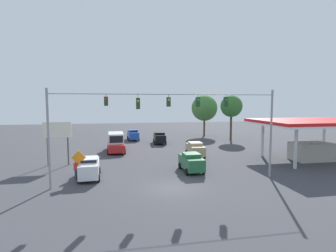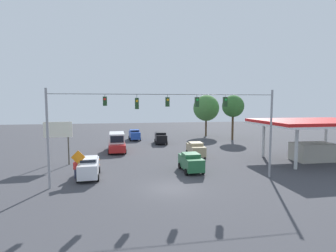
{
  "view_description": "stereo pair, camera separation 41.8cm",
  "coord_description": "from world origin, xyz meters",
  "px_view_note": "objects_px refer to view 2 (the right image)",
  "views": [
    {
      "loc": [
        4.29,
        20.92,
        7.19
      ],
      "look_at": [
        -1.24,
        -8.55,
        4.46
      ],
      "focal_mm": 28.0,
      "sensor_mm": 36.0,
      "label": 1
    },
    {
      "loc": [
        3.88,
        20.99,
        7.19
      ],
      "look_at": [
        -1.24,
        -8.55,
        4.46
      ],
      "focal_mm": 28.0,
      "sensor_mm": 36.0,
      "label": 2
    }
  ],
  "objects_px": {
    "overhead_signal_span": "(168,121)",
    "traffic_cone_third": "(98,163)",
    "sedan_white_parked_shoulder": "(89,167)",
    "sedan_blue_withflow_deep": "(134,135)",
    "pedestrian": "(76,169)",
    "sedan_tan_oncoming_far": "(196,149)",
    "box_truck_red_withflow_far": "(117,142)",
    "tree_horizon_left": "(233,106)",
    "traffic_cone_nearest": "(94,174)",
    "gas_station": "(313,131)",
    "tree_horizon_right": "(206,108)",
    "work_zone_sign": "(78,160)",
    "traffic_cone_second": "(95,168)",
    "roadside_billboard": "(58,134)",
    "sedan_green_crossing_near": "(191,162)",
    "traffic_cone_fourth": "(98,158)",
    "sedan_black_oncoming_deep": "(161,138)"
  },
  "relations": [
    {
      "from": "traffic_cone_nearest",
      "to": "roadside_billboard",
      "type": "xyz_separation_m",
      "value": [
        4.44,
        -5.67,
        3.32
      ]
    },
    {
      "from": "traffic_cone_second",
      "to": "tree_horizon_left",
      "type": "relative_size",
      "value": 0.06
    },
    {
      "from": "sedan_white_parked_shoulder",
      "to": "roadside_billboard",
      "type": "relative_size",
      "value": 0.92
    },
    {
      "from": "sedan_tan_oncoming_far",
      "to": "box_truck_red_withflow_far",
      "type": "distance_m",
      "value": 11.82
    },
    {
      "from": "tree_horizon_left",
      "to": "traffic_cone_second",
      "type": "bearing_deg",
      "value": 38.59
    },
    {
      "from": "sedan_blue_withflow_deep",
      "to": "traffic_cone_third",
      "type": "xyz_separation_m",
      "value": [
        5.03,
        19.31,
        -0.75
      ]
    },
    {
      "from": "box_truck_red_withflow_far",
      "to": "traffic_cone_nearest",
      "type": "relative_size",
      "value": 11.97
    },
    {
      "from": "sedan_black_oncoming_deep",
      "to": "tree_horizon_right",
      "type": "xyz_separation_m",
      "value": [
        -10.98,
        -8.49,
        4.91
      ]
    },
    {
      "from": "sedan_white_parked_shoulder",
      "to": "tree_horizon_left",
      "type": "distance_m",
      "value": 32.68
    },
    {
      "from": "work_zone_sign",
      "to": "traffic_cone_nearest",
      "type": "bearing_deg",
      "value": -136.69
    },
    {
      "from": "overhead_signal_span",
      "to": "traffic_cone_third",
      "type": "distance_m",
      "value": 11.61
    },
    {
      "from": "pedestrian",
      "to": "tree_horizon_right",
      "type": "bearing_deg",
      "value": -128.08
    },
    {
      "from": "traffic_cone_third",
      "to": "traffic_cone_fourth",
      "type": "relative_size",
      "value": 1.0
    },
    {
      "from": "roadside_billboard",
      "to": "pedestrian",
      "type": "xyz_separation_m",
      "value": [
        -2.84,
        5.89,
        -2.67
      ]
    },
    {
      "from": "overhead_signal_span",
      "to": "sedan_green_crossing_near",
      "type": "xyz_separation_m",
      "value": [
        -2.99,
        -3.27,
        -4.54
      ]
    },
    {
      "from": "tree_horizon_left",
      "to": "tree_horizon_right",
      "type": "height_order",
      "value": "tree_horizon_right"
    },
    {
      "from": "gas_station",
      "to": "overhead_signal_span",
      "type": "bearing_deg",
      "value": 16.31
    },
    {
      "from": "traffic_cone_second",
      "to": "work_zone_sign",
      "type": "distance_m",
      "value": 4.18
    },
    {
      "from": "overhead_signal_span",
      "to": "work_zone_sign",
      "type": "relative_size",
      "value": 7.09
    },
    {
      "from": "traffic_cone_nearest",
      "to": "tree_horizon_right",
      "type": "relative_size",
      "value": 0.06
    },
    {
      "from": "traffic_cone_nearest",
      "to": "tree_horizon_left",
      "type": "xyz_separation_m",
      "value": [
        -23.57,
        -21.44,
        6.12
      ]
    },
    {
      "from": "overhead_signal_span",
      "to": "sedan_black_oncoming_deep",
      "type": "relative_size",
      "value": 4.31
    },
    {
      "from": "sedan_white_parked_shoulder",
      "to": "tree_horizon_right",
      "type": "height_order",
      "value": "tree_horizon_right"
    },
    {
      "from": "sedan_black_oncoming_deep",
      "to": "roadside_billboard",
      "type": "bearing_deg",
      "value": 44.63
    },
    {
      "from": "sedan_blue_withflow_deep",
      "to": "gas_station",
      "type": "relative_size",
      "value": 0.32
    },
    {
      "from": "sedan_white_parked_shoulder",
      "to": "roadside_billboard",
      "type": "height_order",
      "value": "roadside_billboard"
    },
    {
      "from": "overhead_signal_span",
      "to": "tree_horizon_right",
      "type": "bearing_deg",
      "value": -113.84
    },
    {
      "from": "sedan_tan_oncoming_far",
      "to": "traffic_cone_fourth",
      "type": "relative_size",
      "value": 8.06
    },
    {
      "from": "traffic_cone_third",
      "to": "sedan_white_parked_shoulder",
      "type": "bearing_deg",
      "value": 85.52
    },
    {
      "from": "traffic_cone_fourth",
      "to": "sedan_blue_withflow_deep",
      "type": "bearing_deg",
      "value": -107.24
    },
    {
      "from": "gas_station",
      "to": "pedestrian",
      "type": "xyz_separation_m",
      "value": [
        27.39,
        2.89,
        -2.75
      ]
    },
    {
      "from": "roadside_billboard",
      "to": "traffic_cone_third",
      "type": "bearing_deg",
      "value": 170.24
    },
    {
      "from": "traffic_cone_third",
      "to": "work_zone_sign",
      "type": "relative_size",
      "value": 0.19
    },
    {
      "from": "box_truck_red_withflow_far",
      "to": "sedan_white_parked_shoulder",
      "type": "height_order",
      "value": "box_truck_red_withflow_far"
    },
    {
      "from": "sedan_blue_withflow_deep",
      "to": "tree_horizon_right",
      "type": "xyz_separation_m",
      "value": [
        -15.32,
        -3.54,
        4.92
      ]
    },
    {
      "from": "sedan_blue_withflow_deep",
      "to": "pedestrian",
      "type": "height_order",
      "value": "sedan_blue_withflow_deep"
    },
    {
      "from": "work_zone_sign",
      "to": "tree_horizon_left",
      "type": "xyz_separation_m",
      "value": [
        -24.76,
        -22.56,
        4.41
      ]
    },
    {
      "from": "traffic_cone_third",
      "to": "gas_station",
      "type": "xyz_separation_m",
      "value": [
        -25.81,
        2.25,
        3.4
      ]
    },
    {
      "from": "box_truck_red_withflow_far",
      "to": "gas_station",
      "type": "xyz_separation_m",
      "value": [
        -23.84,
        10.57,
        2.33
      ]
    },
    {
      "from": "tree_horizon_left",
      "to": "sedan_tan_oncoming_far",
      "type": "bearing_deg",
      "value": 50.96
    },
    {
      "from": "sedan_black_oncoming_deep",
      "to": "traffic_cone_third",
      "type": "xyz_separation_m",
      "value": [
        9.37,
        14.37,
        -0.76
      ]
    },
    {
      "from": "box_truck_red_withflow_far",
      "to": "traffic_cone_third",
      "type": "distance_m",
      "value": 8.62
    },
    {
      "from": "sedan_tan_oncoming_far",
      "to": "gas_station",
      "type": "bearing_deg",
      "value": 159.88
    },
    {
      "from": "sedan_tan_oncoming_far",
      "to": "tree_horizon_right",
      "type": "xyz_separation_m",
      "value": [
        -7.99,
        -20.18,
        4.96
      ]
    },
    {
      "from": "overhead_signal_span",
      "to": "tree_horizon_right",
      "type": "height_order",
      "value": "tree_horizon_right"
    },
    {
      "from": "sedan_white_parked_shoulder",
      "to": "work_zone_sign",
      "type": "bearing_deg",
      "value": 52.32
    },
    {
      "from": "sedan_green_crossing_near",
      "to": "traffic_cone_fourth",
      "type": "height_order",
      "value": "sedan_green_crossing_near"
    },
    {
      "from": "traffic_cone_fourth",
      "to": "traffic_cone_nearest",
      "type": "bearing_deg",
      "value": 91.63
    },
    {
      "from": "pedestrian",
      "to": "tree_horizon_left",
      "type": "xyz_separation_m",
      "value": [
        -25.17,
        -21.66,
        5.47
      ]
    },
    {
      "from": "overhead_signal_span",
      "to": "traffic_cone_third",
      "type": "height_order",
      "value": "overhead_signal_span"
    }
  ]
}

